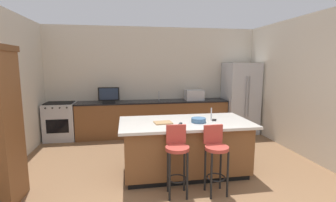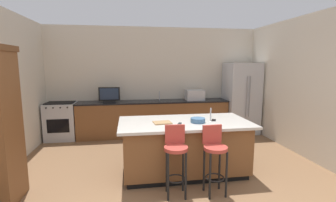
% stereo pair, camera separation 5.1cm
% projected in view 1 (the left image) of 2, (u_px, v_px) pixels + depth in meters
% --- Properties ---
extents(wall_back, '(6.13, 0.12, 2.86)m').
position_uv_depth(wall_back, '(154.00, 81.00, 6.77)').
color(wall_back, beige).
rests_on(wall_back, ground_plane).
extents(wall_right, '(0.12, 4.91, 2.86)m').
position_uv_depth(wall_right, '(305.00, 86.00, 5.04)').
color(wall_right, beige).
rests_on(wall_right, ground_plane).
extents(counter_back, '(3.93, 0.62, 0.92)m').
position_uv_depth(counter_back, '(154.00, 118.00, 6.53)').
color(counter_back, brown).
rests_on(counter_back, ground_plane).
extents(kitchen_island, '(2.22, 1.16, 0.92)m').
position_uv_depth(kitchen_island, '(185.00, 147.00, 4.26)').
color(kitchen_island, black).
rests_on(kitchen_island, ground_plane).
extents(refrigerator, '(0.84, 0.81, 1.91)m').
position_uv_depth(refrigerator, '(240.00, 98.00, 6.77)').
color(refrigerator, '#B7BABF').
rests_on(refrigerator, ground_plane).
extents(range_oven, '(0.73, 0.63, 0.94)m').
position_uv_depth(range_oven, '(61.00, 121.00, 6.14)').
color(range_oven, '#B7BABF').
rests_on(range_oven, ground_plane).
extents(microwave, '(0.48, 0.36, 0.27)m').
position_uv_depth(microwave, '(194.00, 95.00, 6.62)').
color(microwave, '#B7BABF').
rests_on(microwave, counter_back).
extents(tv_monitor, '(0.52, 0.16, 0.38)m').
position_uv_depth(tv_monitor, '(109.00, 95.00, 6.20)').
color(tv_monitor, black).
rests_on(tv_monitor, counter_back).
extents(sink_faucet_back, '(0.02, 0.02, 0.24)m').
position_uv_depth(sink_faucet_back, '(159.00, 96.00, 6.57)').
color(sink_faucet_back, '#B2B2B7').
rests_on(sink_faucet_back, counter_back).
extents(sink_faucet_island, '(0.02, 0.02, 0.22)m').
position_uv_depth(sink_faucet_island, '(211.00, 114.00, 4.25)').
color(sink_faucet_island, '#B2B2B7').
rests_on(sink_faucet_island, kitchen_island).
extents(bar_stool_left, '(0.34, 0.35, 1.01)m').
position_uv_depth(bar_stool_left, '(177.00, 154.00, 3.51)').
color(bar_stool_left, '#B23D33').
rests_on(bar_stool_left, ground_plane).
extents(bar_stool_right, '(0.34, 0.34, 1.00)m').
position_uv_depth(bar_stool_right, '(216.00, 153.00, 3.56)').
color(bar_stool_right, '#B23D33').
rests_on(bar_stool_right, ground_plane).
extents(fruit_bowl, '(0.24, 0.24, 0.08)m').
position_uv_depth(fruit_bowl, '(199.00, 120.00, 4.11)').
color(fruit_bowl, '#3F668C').
rests_on(fruit_bowl, kitchen_island).
extents(cell_phone, '(0.12, 0.17, 0.01)m').
position_uv_depth(cell_phone, '(214.00, 120.00, 4.27)').
color(cell_phone, black).
rests_on(cell_phone, kitchen_island).
extents(tv_remote, '(0.11, 0.17, 0.02)m').
position_uv_depth(tv_remote, '(180.00, 124.00, 3.95)').
color(tv_remote, black).
rests_on(tv_remote, kitchen_island).
extents(cutting_board, '(0.31, 0.26, 0.02)m').
position_uv_depth(cutting_board, '(163.00, 123.00, 4.06)').
color(cutting_board, '#A87F51').
rests_on(cutting_board, kitchen_island).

